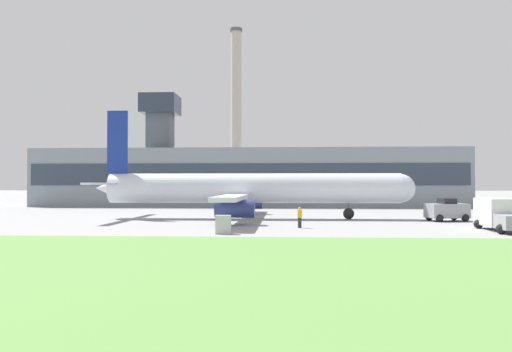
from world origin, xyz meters
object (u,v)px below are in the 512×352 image
pushback_tug (447,211)px  ground_crew_person (300,217)px  baggage_truck (501,215)px  airplane (248,189)px

pushback_tug → ground_crew_person: size_ratio=2.40×
baggage_truck → ground_crew_person: bearing=174.2°
airplane → pushback_tug: (18.38, -2.03, -1.94)m
pushback_tug → baggage_truck: baggage_truck is taller
airplane → ground_crew_person: (4.69, -9.76, -2.06)m
pushback_tug → airplane: bearing=173.7°
baggage_truck → ground_crew_person: baggage_truck is taller
airplane → baggage_truck: size_ratio=4.98×
pushback_tug → baggage_truck: 9.25m
airplane → baggage_truck: (19.29, -11.24, -1.74)m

